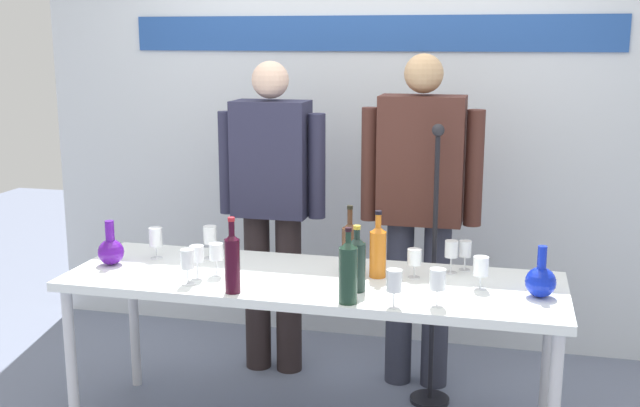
% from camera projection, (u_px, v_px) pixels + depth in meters
% --- Properties ---
extents(back_wall, '(4.04, 0.11, 3.00)m').
position_uv_depth(back_wall, '(368.00, 91.00, 4.54)').
color(back_wall, silver).
rests_on(back_wall, ground).
extents(display_table, '(2.20, 0.70, 0.77)m').
position_uv_depth(display_table, '(312.00, 290.00, 3.46)').
color(display_table, white).
rests_on(display_table, ground).
extents(decanter_blue_left, '(0.12, 0.12, 0.21)m').
position_uv_depth(decanter_blue_left, '(111.00, 250.00, 3.62)').
color(decanter_blue_left, '#521492').
rests_on(decanter_blue_left, display_table).
extents(decanter_blue_right, '(0.13, 0.13, 0.22)m').
position_uv_depth(decanter_blue_right, '(541.00, 281.00, 3.17)').
color(decanter_blue_right, '#0F25B9').
rests_on(decanter_blue_right, display_table).
extents(presenter_left, '(0.59, 0.22, 1.69)m').
position_uv_depth(presenter_left, '(272.00, 199.00, 4.14)').
color(presenter_left, black).
rests_on(presenter_left, ground).
extents(presenter_right, '(0.62, 0.22, 1.73)m').
position_uv_depth(presenter_right, '(420.00, 201.00, 3.95)').
color(presenter_right, '#2E303E').
rests_on(presenter_right, ground).
extents(wine_bottle_0, '(0.07, 0.07, 0.32)m').
position_uv_depth(wine_bottle_0, '(350.00, 247.00, 3.45)').
color(wine_bottle_0, '#452918').
rests_on(wine_bottle_0, display_table).
extents(wine_bottle_1, '(0.07, 0.07, 0.31)m').
position_uv_depth(wine_bottle_1, '(348.00, 271.00, 3.08)').
color(wine_bottle_1, '#193224').
rests_on(wine_bottle_1, display_table).
extents(wine_bottle_2, '(0.06, 0.06, 0.32)m').
position_uv_depth(wine_bottle_2, '(232.00, 261.00, 3.21)').
color(wine_bottle_2, '#320719').
rests_on(wine_bottle_2, display_table).
extents(wine_bottle_3, '(0.08, 0.08, 0.28)m').
position_uv_depth(wine_bottle_3, '(357.00, 262.00, 3.23)').
color(wine_bottle_3, black).
rests_on(wine_bottle_3, display_table).
extents(wine_bottle_4, '(0.07, 0.07, 0.30)m').
position_uv_depth(wine_bottle_4, '(378.00, 249.00, 3.42)').
color(wine_bottle_4, '#CC6A1B').
rests_on(wine_bottle_4, display_table).
extents(wine_glass_left_0, '(0.06, 0.06, 0.15)m').
position_uv_depth(wine_glass_left_0, '(197.00, 255.00, 3.41)').
color(wine_glass_left_0, white).
rests_on(wine_glass_left_0, display_table).
extents(wine_glass_left_1, '(0.06, 0.06, 0.15)m').
position_uv_depth(wine_glass_left_1, '(156.00, 237.00, 3.72)').
color(wine_glass_left_1, white).
rests_on(wine_glass_left_1, display_table).
extents(wine_glass_left_2, '(0.06, 0.06, 0.16)m').
position_uv_depth(wine_glass_left_2, '(187.00, 260.00, 3.33)').
color(wine_glass_left_2, white).
rests_on(wine_glass_left_2, display_table).
extents(wine_glass_left_3, '(0.06, 0.06, 0.16)m').
position_uv_depth(wine_glass_left_3, '(210.00, 236.00, 3.72)').
color(wine_glass_left_3, white).
rests_on(wine_glass_left_3, display_table).
extents(wine_glass_left_4, '(0.06, 0.06, 0.15)m').
position_uv_depth(wine_glass_left_4, '(216.00, 252.00, 3.45)').
color(wine_glass_left_4, white).
rests_on(wine_glass_left_4, display_table).
extents(wine_glass_right_0, '(0.06, 0.06, 0.15)m').
position_uv_depth(wine_glass_right_0, '(451.00, 250.00, 3.48)').
color(wine_glass_right_0, white).
rests_on(wine_glass_right_0, display_table).
extents(wine_glass_right_1, '(0.06, 0.06, 0.13)m').
position_uv_depth(wine_glass_right_1, '(414.00, 257.00, 3.42)').
color(wine_glass_right_1, white).
rests_on(wine_glass_right_1, display_table).
extents(wine_glass_right_2, '(0.06, 0.06, 0.15)m').
position_uv_depth(wine_glass_right_2, '(438.00, 280.00, 3.06)').
color(wine_glass_right_2, white).
rests_on(wine_glass_right_2, display_table).
extents(wine_glass_right_3, '(0.06, 0.06, 0.14)m').
position_uv_depth(wine_glass_right_3, '(465.00, 250.00, 3.53)').
color(wine_glass_right_3, white).
rests_on(wine_glass_right_3, display_table).
extents(wine_glass_right_4, '(0.06, 0.06, 0.14)m').
position_uv_depth(wine_glass_right_4, '(481.00, 267.00, 3.27)').
color(wine_glass_right_4, white).
rests_on(wine_glass_right_4, display_table).
extents(wine_glass_right_5, '(0.06, 0.06, 0.15)m').
position_uv_depth(wine_glass_right_5, '(394.00, 281.00, 3.04)').
color(wine_glass_right_5, white).
rests_on(wine_glass_right_5, display_table).
extents(microphone_stand, '(0.20, 0.20, 1.41)m').
position_uv_depth(microphone_stand, '(432.00, 315.00, 3.84)').
color(microphone_stand, black).
rests_on(microphone_stand, ground).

